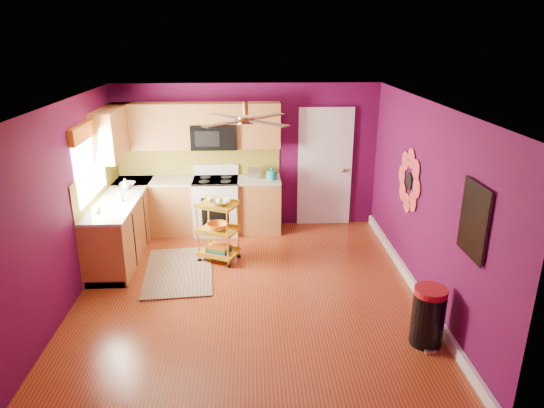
{
  "coord_description": "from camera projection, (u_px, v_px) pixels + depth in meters",
  "views": [
    {
      "loc": [
        0.05,
        -5.71,
        3.28
      ],
      "look_at": [
        0.33,
        0.4,
        1.11
      ],
      "focal_mm": 32.0,
      "sensor_mm": 36.0,
      "label": 1
    }
  ],
  "objects": [
    {
      "name": "ground",
      "position": [
        249.0,
        293.0,
        6.47
      ],
      "size": [
        5.0,
        5.0,
        0.0
      ],
      "primitive_type": "plane",
      "color": "maroon",
      "rests_on": "ground"
    },
    {
      "name": "room_envelope",
      "position": [
        249.0,
        175.0,
        5.93
      ],
      "size": [
        4.54,
        5.04,
        2.52
      ],
      "color": "#4F093A",
      "rests_on": "ground"
    },
    {
      "name": "lower_cabinets",
      "position": [
        167.0,
        216.0,
        7.98
      ],
      "size": [
        2.81,
        2.31,
        0.94
      ],
      "color": "#995B29",
      "rests_on": "ground"
    },
    {
      "name": "electric_range",
      "position": [
        216.0,
        205.0,
        8.33
      ],
      "size": [
        0.76,
        0.66,
        1.13
      ],
      "color": "white",
      "rests_on": "ground"
    },
    {
      "name": "upper_cabinetry",
      "position": [
        171.0,
        129.0,
        7.86
      ],
      "size": [
        2.8,
        2.3,
        1.26
      ],
      "color": "#995B29",
      "rests_on": "ground"
    },
    {
      "name": "left_window",
      "position": [
        89.0,
        149.0,
        6.78
      ],
      "size": [
        0.08,
        1.35,
        1.08
      ],
      "color": "white",
      "rests_on": "ground"
    },
    {
      "name": "panel_door",
      "position": [
        325.0,
        169.0,
        8.51
      ],
      "size": [
        0.95,
        0.11,
        2.15
      ],
      "color": "white",
      "rests_on": "ground"
    },
    {
      "name": "right_wall_art",
      "position": [
        434.0,
        196.0,
        5.77
      ],
      "size": [
        0.04,
        2.74,
        1.04
      ],
      "color": "black",
      "rests_on": "ground"
    },
    {
      "name": "ceiling_fan",
      "position": [
        246.0,
        119.0,
        5.89
      ],
      "size": [
        1.01,
        1.01,
        0.26
      ],
      "color": "#BF8C3F",
      "rests_on": "ground"
    },
    {
      "name": "shag_rug",
      "position": [
        179.0,
        271.0,
        7.03
      ],
      "size": [
        1.08,
        1.62,
        0.02
      ],
      "primitive_type": "cube",
      "rotation": [
        0.0,
        0.0,
        0.09
      ],
      "color": "#331C11",
      "rests_on": "ground"
    },
    {
      "name": "rolling_cart",
      "position": [
        218.0,
        229.0,
        7.23
      ],
      "size": [
        0.68,
        0.6,
        1.01
      ],
      "color": "yellow",
      "rests_on": "ground"
    },
    {
      "name": "trash_can",
      "position": [
        428.0,
        316.0,
        5.32
      ],
      "size": [
        0.38,
        0.41,
        0.69
      ],
      "color": "black",
      "rests_on": "ground"
    },
    {
      "name": "teal_kettle",
      "position": [
        272.0,
        175.0,
        8.15
      ],
      "size": [
        0.18,
        0.18,
        0.21
      ],
      "color": "teal",
      "rests_on": "lower_cabinets"
    },
    {
      "name": "toaster",
      "position": [
        254.0,
        173.0,
        8.23
      ],
      "size": [
        0.22,
        0.15,
        0.18
      ],
      "primitive_type": "cube",
      "color": "beige",
      "rests_on": "lower_cabinets"
    },
    {
      "name": "soap_bottle_a",
      "position": [
        120.0,
        196.0,
        7.08
      ],
      "size": [
        0.08,
        0.08,
        0.17
      ],
      "primitive_type": "imported",
      "color": "#EA3F72",
      "rests_on": "lower_cabinets"
    },
    {
      "name": "soap_bottle_b",
      "position": [
        125.0,
        184.0,
        7.64
      ],
      "size": [
        0.14,
        0.14,
        0.18
      ],
      "primitive_type": "imported",
      "color": "white",
      "rests_on": "lower_cabinets"
    },
    {
      "name": "counter_dish",
      "position": [
        128.0,
        185.0,
        7.8
      ],
      "size": [
        0.25,
        0.25,
        0.06
      ],
      "primitive_type": "imported",
      "color": "white",
      "rests_on": "lower_cabinets"
    },
    {
      "name": "counter_cup",
      "position": [
        96.0,
        210.0,
        6.63
      ],
      "size": [
        0.13,
        0.13,
        0.1
      ],
      "primitive_type": "imported",
      "color": "white",
      "rests_on": "lower_cabinets"
    }
  ]
}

